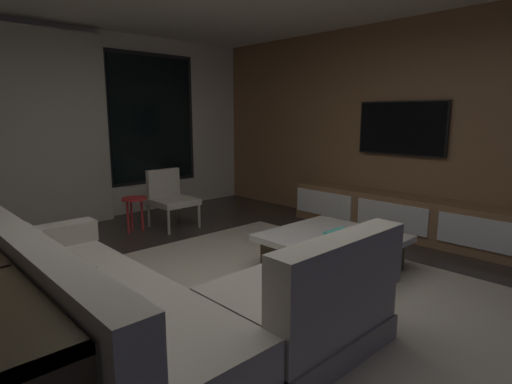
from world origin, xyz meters
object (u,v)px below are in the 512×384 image
Objects in this scene: sectional_couch at (151,309)px; book_stack_on_coffee_table at (339,233)px; accent_chair_near_window at (170,195)px; media_console at (403,217)px; coffee_table at (332,252)px; side_stool at (134,204)px; mounted_tv at (401,128)px.

sectional_couch is 2.04m from book_stack_on_coffee_table.
accent_chair_near_window reaches higher than media_console.
accent_chair_near_window is at bearing 56.00° from sectional_couch.
media_console is (1.88, -2.44, -0.18)m from accent_chair_near_window.
sectional_couch is 2.16× the size of coffee_table.
side_stool is (-0.76, 2.60, 0.19)m from coffee_table.
book_stack_on_coffee_table is 2.60m from accent_chair_near_window.
sectional_couch is at bearing -174.81° from mounted_tv.
book_stack_on_coffee_table is 2.77m from side_stool.
mounted_tv is (2.06, -2.24, 0.92)m from accent_chair_near_window.
sectional_couch is 3.96m from mounted_tv.
sectional_couch is 2.01m from coffee_table.
coffee_table is 0.37× the size of media_console.
side_stool reaches higher than coffee_table.
accent_chair_near_window is at bearing 96.46° from book_stack_on_coffee_table.
side_stool is at bearing 106.27° from coffee_table.
sectional_couch is at bearing -177.67° from media_console.
sectional_couch is 5.43× the size of side_stool.
media_console is at bearing 3.22° from coffee_table.
sectional_couch is at bearing -115.21° from side_stool.
coffee_table is 0.21m from book_stack_on_coffee_table.
coffee_table is at bearing -84.08° from accent_chair_near_window.
book_stack_on_coffee_table is at bearing -83.54° from accent_chair_near_window.
coffee_table is at bearing -170.87° from mounted_tv.
sectional_couch is at bearing -178.38° from coffee_table.
accent_chair_near_window is at bearing 95.92° from coffee_table.
book_stack_on_coffee_table is (2.04, 0.00, 0.09)m from sectional_couch.
book_stack_on_coffee_table is 0.40× the size of accent_chair_near_window.
accent_chair_near_window is (-0.26, 2.53, 0.25)m from coffee_table.
mounted_tv is at bearing 47.52° from media_console.
book_stack_on_coffee_table is at bearing -73.45° from side_stool.
mounted_tv reaches higher than side_stool.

